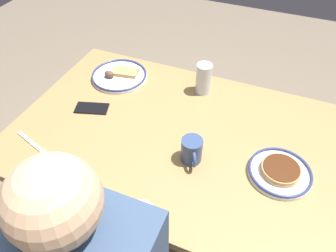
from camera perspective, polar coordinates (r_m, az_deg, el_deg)
name	(u,v)px	position (r m, az deg, el deg)	size (l,w,h in m)	color
ground_plane	(174,223)	(1.91, 1.08, -16.94)	(6.00, 6.00, 0.00)	#726554
dining_table	(176,147)	(1.37, 1.43, -3.82)	(1.34, 0.89, 0.73)	#9B7A49
plate_near_main	(119,75)	(1.62, -8.72, 8.91)	(0.27, 0.27, 0.05)	white
plate_center_pancakes	(280,172)	(1.23, 19.33, -7.67)	(0.23, 0.23, 0.04)	white
coffee_mug	(192,150)	(1.18, 4.25, -4.34)	(0.08, 0.11, 0.10)	#334772
drinking_glass	(203,80)	(1.49, 6.34, 8.16)	(0.07, 0.07, 0.15)	silver
cell_phone	(92,109)	(1.46, -13.47, 3.05)	(0.14, 0.07, 0.01)	black
fork_near	(33,144)	(1.38, -22.97, -2.91)	(0.19, 0.08, 0.01)	silver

